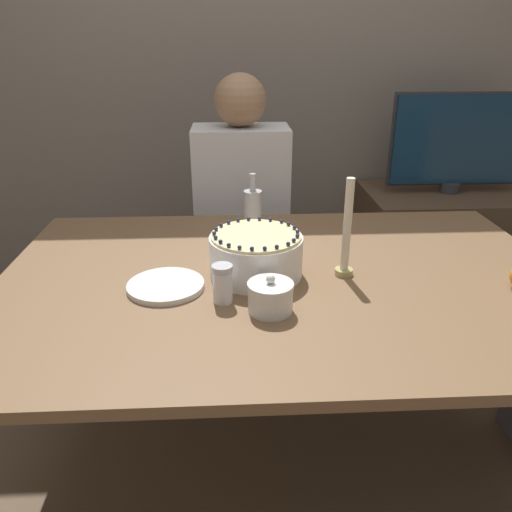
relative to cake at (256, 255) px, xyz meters
name	(u,v)px	position (x,y,z in m)	size (l,w,h in m)	color
ground_plane	(279,462)	(0.08, -0.01, -0.80)	(12.00, 12.00, 0.00)	brown
wall_behind	(258,55)	(0.08, 1.39, 0.50)	(8.00, 0.05, 2.60)	slate
dining_table	(283,302)	(0.08, -0.01, -0.15)	(1.68, 1.11, 0.74)	brown
cake	(256,255)	(0.00, 0.00, 0.00)	(0.27, 0.27, 0.14)	white
sugar_bowl	(270,297)	(0.03, -0.22, -0.02)	(0.12, 0.12, 0.10)	silver
sugar_shaker	(223,284)	(-0.10, -0.16, -0.01)	(0.06, 0.06, 0.11)	white
plate_stack	(166,286)	(-0.26, -0.08, -0.06)	(0.22, 0.22, 0.02)	silver
candle	(346,237)	(0.26, -0.01, 0.06)	(0.05, 0.05, 0.29)	tan
bottle	(253,211)	(0.01, 0.34, 0.02)	(0.06, 0.06, 0.22)	#B2B7BC
person_man_blue_shirt	(242,240)	(-0.02, 0.74, -0.25)	(0.40, 0.34, 1.26)	#595960
side_cabinet	(439,251)	(1.04, 1.07, -0.47)	(0.84, 0.54, 0.66)	#4C3828
tv_monitor	(457,142)	(1.04, 1.08, 0.11)	(0.66, 0.10, 0.49)	#2D2D33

